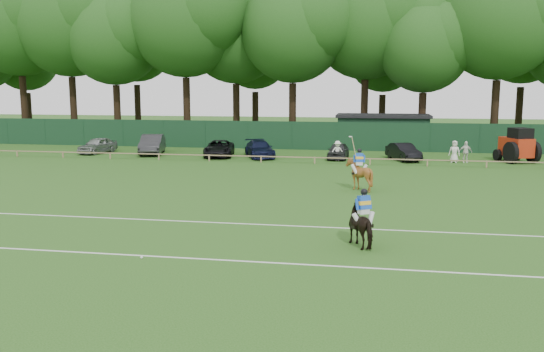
% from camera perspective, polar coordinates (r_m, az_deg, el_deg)
% --- Properties ---
extents(ground, '(160.00, 160.00, 0.00)m').
position_cam_1_polar(ground, '(24.85, -2.36, -4.22)').
color(ground, '#1E4C14').
rests_on(ground, ground).
extents(horse_dark, '(1.61, 1.92, 1.49)m').
position_cam_1_polar(horse_dark, '(20.74, 9.03, -4.88)').
color(horse_dark, black).
rests_on(horse_dark, ground).
extents(horse_chestnut, '(1.54, 1.70, 1.75)m').
position_cam_1_polar(horse_chestnut, '(31.67, 8.61, 0.16)').
color(horse_chestnut, brown).
rests_on(horse_chestnut, ground).
extents(sedan_silver, '(2.31, 4.16, 1.34)m').
position_cam_1_polar(sedan_silver, '(50.68, -16.90, 2.93)').
color(sedan_silver, '#9B9EA0').
rests_on(sedan_silver, ground).
extents(sedan_grey, '(2.88, 5.18, 1.62)m').
position_cam_1_polar(sedan_grey, '(48.88, -11.79, 3.08)').
color(sedan_grey, '#303133').
rests_on(sedan_grey, ground).
extents(suv_black, '(2.86, 4.94, 1.29)m').
position_cam_1_polar(suv_black, '(46.45, -5.26, 2.73)').
color(suv_black, black).
rests_on(suv_black, ground).
extents(sedan_navy, '(3.44, 4.93, 1.32)m').
position_cam_1_polar(sedan_navy, '(45.70, -1.24, 2.68)').
color(sedan_navy, black).
rests_on(sedan_navy, ground).
extents(hatch_grey, '(1.64, 3.72, 1.25)m').
position_cam_1_polar(hatch_grey, '(45.05, 6.59, 2.48)').
color(hatch_grey, '#2C2D2F').
rests_on(hatch_grey, ground).
extents(estate_black, '(2.76, 4.18, 1.30)m').
position_cam_1_polar(estate_black, '(45.01, 12.90, 2.35)').
color(estate_black, black).
rests_on(estate_black, ground).
extents(spectator_left, '(1.11, 0.84, 1.53)m').
position_cam_1_polar(spectator_left, '(43.77, 6.51, 2.48)').
color(spectator_left, white).
rests_on(spectator_left, ground).
extents(spectator_mid, '(0.94, 0.39, 1.60)m').
position_cam_1_polar(spectator_mid, '(44.84, 18.62, 2.27)').
color(spectator_mid, white).
rests_on(spectator_mid, ground).
extents(spectator_right, '(0.91, 0.71, 1.64)m').
position_cam_1_polar(spectator_right, '(44.63, 17.62, 2.31)').
color(spectator_right, silver).
rests_on(spectator_right, ground).
extents(rider_dark, '(0.86, 0.64, 1.41)m').
position_cam_1_polar(rider_dark, '(20.58, 9.10, -3.02)').
color(rider_dark, silver).
rests_on(rider_dark, ground).
extents(rider_chestnut, '(0.94, 0.56, 2.05)m').
position_cam_1_polar(rider_chestnut, '(31.55, 8.64, 1.55)').
color(rider_chestnut, silver).
rests_on(rider_chestnut, ground).
extents(polo_ball, '(0.09, 0.09, 0.09)m').
position_cam_1_polar(polo_ball, '(19.68, -12.79, -7.87)').
color(polo_ball, silver).
rests_on(polo_ball, ground).
extents(pitch_lines, '(60.00, 5.10, 0.01)m').
position_cam_1_polar(pitch_lines, '(21.55, -4.37, -6.29)').
color(pitch_lines, silver).
rests_on(pitch_lines, ground).
extents(pitch_rail, '(62.10, 0.10, 0.50)m').
position_cam_1_polar(pitch_rail, '(42.27, 2.90, 1.86)').
color(pitch_rail, '#997F5B').
rests_on(pitch_rail, ground).
extents(perimeter_fence, '(92.08, 0.08, 2.50)m').
position_cam_1_polar(perimeter_fence, '(51.08, 4.19, 3.99)').
color(perimeter_fence, '#14351E').
rests_on(perimeter_fence, ground).
extents(utility_shed, '(8.40, 4.40, 3.04)m').
position_cam_1_polar(utility_shed, '(53.79, 10.91, 4.41)').
color(utility_shed, '#14331E').
rests_on(utility_shed, ground).
extents(tree_row, '(96.00, 12.00, 21.00)m').
position_cam_1_polar(tree_row, '(58.98, 6.92, 3.40)').
color(tree_row, '#26561C').
rests_on(tree_row, ground).
extents(tractor, '(3.00, 3.58, 2.58)m').
position_cam_1_polar(tractor, '(46.39, 23.15, 2.74)').
color(tractor, '#B72A10').
rests_on(tractor, ground).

